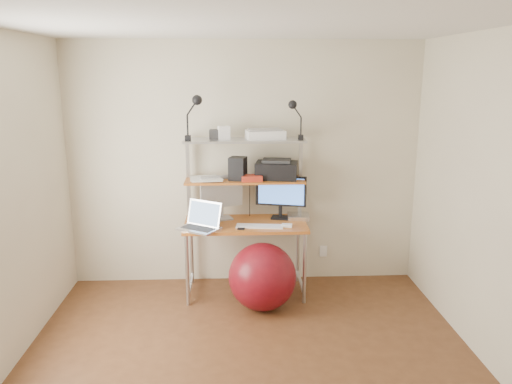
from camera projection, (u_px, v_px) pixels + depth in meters
room at (250, 214)px, 3.39m from camera, size 3.60×3.60×3.60m
computer_desk at (245, 200)px, 4.92m from camera, size 1.20×0.60×1.57m
wall_outlet at (323, 251)px, 5.39m from camera, size 0.08×0.01×0.12m
monitor_silver at (222, 194)px, 4.99m from camera, size 0.42×0.21×0.48m
monitor_black at (281, 193)px, 5.02m from camera, size 0.51×0.19×0.51m
laptop at (201, 223)px, 4.72m from camera, size 0.47×0.45×0.32m
keyboard at (260, 226)px, 4.78m from camera, size 0.46×0.18×0.01m
mouse at (287, 226)px, 4.78m from camera, size 0.11×0.08×0.03m
mac_mini at (298, 216)px, 5.05m from camera, size 0.23×0.23×0.04m
phone at (241, 228)px, 4.75m from camera, size 0.08×0.13×0.01m
printer at (276, 170)px, 4.96m from camera, size 0.45×0.34×0.19m
nas_cube at (238, 168)px, 4.89m from camera, size 0.19×0.19×0.23m
red_box at (251, 178)px, 4.86m from camera, size 0.21×0.15×0.06m
scanner at (265, 134)px, 4.86m from camera, size 0.40×0.29×0.10m
box_white at (224, 133)px, 4.82m from camera, size 0.13×0.11×0.13m
box_grey at (214, 134)px, 4.85m from camera, size 0.09×0.09×0.09m
clip_lamp_left at (195, 108)px, 4.65m from camera, size 0.17×0.10×0.43m
clip_lamp_right at (294, 111)px, 4.74m from camera, size 0.15×0.08×0.38m
exercise_ball at (262, 277)px, 4.67m from camera, size 0.64×0.64×0.64m
paper_stack at (206, 178)px, 4.93m from camera, size 0.35×0.36×0.02m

